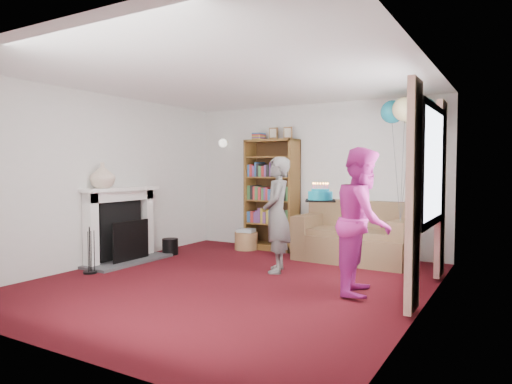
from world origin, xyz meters
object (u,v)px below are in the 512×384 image
Objects in this scene: sofa at (355,238)px; person_magenta at (363,221)px; person_striped at (277,215)px; birthday_cake at (320,196)px; bookcase at (273,196)px.

person_magenta reaches higher than sofa.
person_magenta is (0.66, -1.75, 0.49)m from sofa.
birthday_cake is (0.78, -0.38, 0.30)m from person_striped.
sofa is at bearing -8.43° from bookcase.
bookcase is at bearing 174.04° from sofa.
person_magenta is (1.33, -0.45, 0.04)m from person_striped.
sofa is 1.09× the size of person_striped.
person_striped is 0.92m from birthday_cake.
sofa is 1.52m from person_striped.
sofa is 4.86× the size of birthday_cake.
person_magenta is at bearing -7.27° from birthday_cake.
bookcase is at bearing -174.21° from person_striped.
person_striped is 1.41m from person_magenta.
bookcase reaches higher than sofa.
sofa is at bearing 10.40° from person_magenta.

